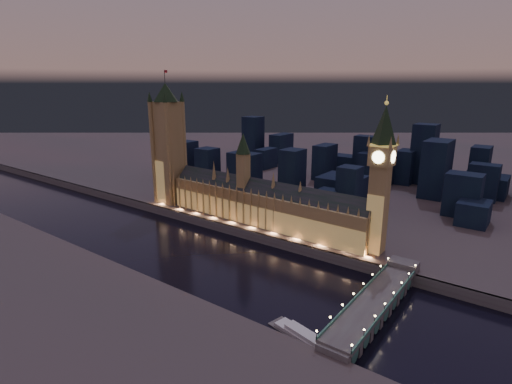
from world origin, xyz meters
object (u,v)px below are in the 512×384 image
Objects in this scene: elizabeth_tower at (381,168)px; river_boat at (305,337)px; westminster_bridge at (377,303)px; victoria_tower at (168,139)px; palace_of_westminster at (261,203)px.

river_boat is at bearing -86.88° from elizabeth_tower.
victoria_tower is at bearing 165.00° from westminster_bridge.
westminster_bridge is (25.96, -65.37, -64.30)m from elizabeth_tower.
river_boat is at bearing -26.63° from victoria_tower.
victoria_tower is 2.81× the size of river_boat.
elizabeth_tower reaches higher than westminster_bridge.
palace_of_westminster is at bearing -0.09° from victoria_tower.
elizabeth_tower is at bearing -0.00° from victoria_tower.
elizabeth_tower is 95.30m from westminster_bridge.
victoria_tower reaches higher than westminster_bridge.
victoria_tower is at bearing 180.00° from elizabeth_tower.
victoria_tower reaches higher than palace_of_westminster.
victoria_tower is 218.03m from elizabeth_tower.
river_boat is at bearing -112.86° from westminster_bridge.
elizabeth_tower is at bearing 111.66° from westminster_bridge.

